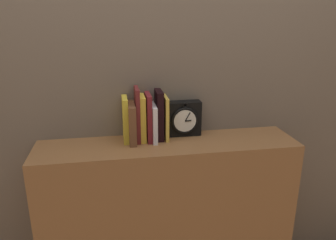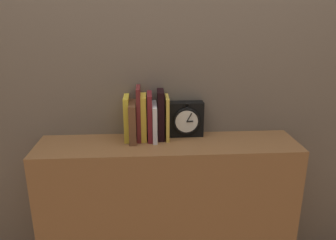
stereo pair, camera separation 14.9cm
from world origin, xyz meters
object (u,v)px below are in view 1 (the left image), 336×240
(clock, at_px, (183,119))
(book_slot5_white, at_px, (154,122))
(book_slot3_yellow, at_px, (142,118))
(book_slot4_maroon, at_px, (148,117))
(book_slot7_yellow, at_px, (165,118))
(book_slot2_maroon, at_px, (137,114))
(book_slot1_brown, at_px, (132,123))
(book_slot0_yellow, at_px, (125,119))
(book_slot6_black, at_px, (159,115))

(clock, xyz_separation_m, book_slot5_white, (-0.15, -0.04, 0.00))
(book_slot3_yellow, height_order, book_slot4_maroon, book_slot4_maroon)
(book_slot5_white, xyz_separation_m, book_slot7_yellow, (0.06, 0.01, 0.02))
(book_slot4_maroon, bearing_deg, clock, 9.64)
(book_slot2_maroon, relative_size, book_slot3_yellow, 1.18)
(book_slot5_white, bearing_deg, book_slot1_brown, -177.82)
(clock, height_order, book_slot7_yellow, book_slot7_yellow)
(book_slot1_brown, xyz_separation_m, book_slot3_yellow, (0.05, 0.02, 0.02))
(book_slot3_yellow, relative_size, book_slot7_yellow, 1.03)
(clock, relative_size, book_slot2_maroon, 0.70)
(book_slot4_maroon, height_order, book_slot7_yellow, book_slot4_maroon)
(clock, bearing_deg, book_slot4_maroon, -170.36)
(book_slot0_yellow, distance_m, book_slot3_yellow, 0.08)
(book_slot7_yellow, bearing_deg, book_slot4_maroon, -176.91)
(book_slot0_yellow, bearing_deg, book_slot4_maroon, -2.40)
(book_slot3_yellow, distance_m, book_slot6_black, 0.08)
(book_slot4_maroon, relative_size, book_slot6_black, 0.95)
(book_slot4_maroon, xyz_separation_m, book_slot7_yellow, (0.08, 0.00, -0.01))
(book_slot0_yellow, height_order, book_slot6_black, book_slot6_black)
(clock, height_order, book_slot5_white, clock)
(book_slot6_black, bearing_deg, book_slot7_yellow, -8.14)
(book_slot6_black, xyz_separation_m, book_slot7_yellow, (0.03, -0.00, -0.01))
(book_slot3_yellow, bearing_deg, book_slot2_maroon, -172.67)
(book_slot1_brown, relative_size, book_slot5_white, 1.05)
(book_slot3_yellow, bearing_deg, clock, 6.65)
(book_slot4_maroon, distance_m, book_slot5_white, 0.03)
(book_slot0_yellow, distance_m, book_slot1_brown, 0.04)
(book_slot0_yellow, distance_m, book_slot2_maroon, 0.06)
(clock, distance_m, book_slot7_yellow, 0.10)
(book_slot7_yellow, bearing_deg, book_slot3_yellow, 179.16)
(book_slot5_white, bearing_deg, book_slot6_black, 28.92)
(book_slot5_white, relative_size, book_slot7_yellow, 0.84)
(book_slot2_maroon, distance_m, book_slot4_maroon, 0.05)
(book_slot0_yellow, bearing_deg, book_slot6_black, 1.41)
(book_slot3_yellow, distance_m, book_slot5_white, 0.06)
(book_slot6_black, height_order, book_slot7_yellow, book_slot6_black)
(book_slot2_maroon, distance_m, book_slot3_yellow, 0.03)
(book_slot1_brown, bearing_deg, book_slot5_white, 2.18)
(book_slot5_white, xyz_separation_m, book_slot6_black, (0.03, 0.02, 0.03))
(book_slot1_brown, distance_m, book_slot7_yellow, 0.16)
(book_slot3_yellow, xyz_separation_m, book_slot4_maroon, (0.03, -0.01, 0.00))
(book_slot2_maroon, bearing_deg, book_slot4_maroon, -3.39)
(book_slot7_yellow, bearing_deg, book_slot0_yellow, 179.95)
(clock, distance_m, book_slot6_black, 0.13)
(book_slot1_brown, distance_m, book_slot2_maroon, 0.05)
(book_slot1_brown, distance_m, book_slot6_black, 0.14)
(book_slot5_white, relative_size, book_slot6_black, 0.74)
(clock, distance_m, book_slot5_white, 0.16)
(book_slot3_yellow, bearing_deg, book_slot5_white, -15.08)
(book_slot3_yellow, relative_size, book_slot5_white, 1.23)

